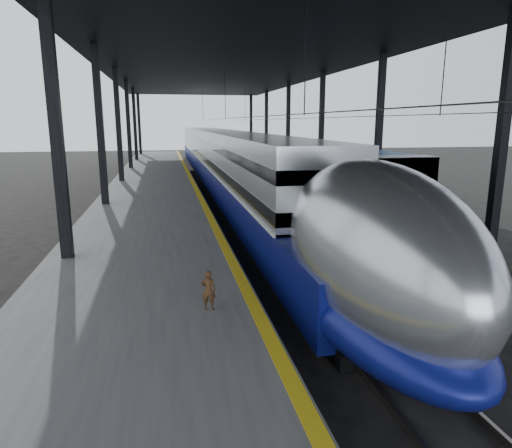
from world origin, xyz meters
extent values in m
plane|color=black|center=(0.00, 0.00, 0.00)|extent=(160.00, 160.00, 0.00)
cube|color=#4C4C4F|center=(-3.50, 20.00, 0.50)|extent=(6.00, 80.00, 1.00)
cube|color=gold|center=(-0.70, 20.00, 1.00)|extent=(0.30, 80.00, 0.01)
cube|color=slate|center=(1.28, 20.00, 0.08)|extent=(0.08, 80.00, 0.16)
cube|color=slate|center=(2.72, 20.00, 0.08)|extent=(0.08, 80.00, 0.16)
cube|color=slate|center=(6.28, 20.00, 0.08)|extent=(0.08, 80.00, 0.16)
cube|color=slate|center=(7.72, 20.00, 0.08)|extent=(0.08, 80.00, 0.16)
cube|color=black|center=(-5.80, 5.00, 4.50)|extent=(0.35, 0.35, 9.00)
cube|color=black|center=(9.60, 5.00, 4.50)|extent=(0.35, 0.35, 9.00)
cube|color=black|center=(-5.80, 15.00, 4.50)|extent=(0.35, 0.35, 9.00)
cube|color=black|center=(9.60, 15.00, 4.50)|extent=(0.35, 0.35, 9.00)
cube|color=black|center=(-5.80, 25.00, 4.50)|extent=(0.35, 0.35, 9.00)
cube|color=black|center=(9.60, 25.00, 4.50)|extent=(0.35, 0.35, 9.00)
cube|color=black|center=(-5.80, 35.00, 4.50)|extent=(0.35, 0.35, 9.00)
cube|color=black|center=(9.60, 35.00, 4.50)|extent=(0.35, 0.35, 9.00)
cube|color=black|center=(-5.80, 45.00, 4.50)|extent=(0.35, 0.35, 9.00)
cube|color=black|center=(9.60, 45.00, 4.50)|extent=(0.35, 0.35, 9.00)
cube|color=black|center=(-5.80, 55.00, 4.50)|extent=(0.35, 0.35, 9.00)
cube|color=black|center=(9.60, 55.00, 4.50)|extent=(0.35, 0.35, 9.00)
cube|color=black|center=(1.90, 20.00, 9.25)|extent=(18.00, 75.00, 0.45)
cylinder|color=slate|center=(2.00, 20.00, 5.50)|extent=(0.03, 74.00, 0.03)
cylinder|color=slate|center=(7.00, 20.00, 5.50)|extent=(0.03, 74.00, 0.03)
cube|color=silver|center=(2.00, 31.05, 2.44)|extent=(3.08, 57.00, 4.24)
cube|color=navy|center=(2.00, 29.55, 1.11)|extent=(3.16, 62.00, 1.64)
cube|color=silver|center=(2.00, 31.05, 1.96)|extent=(3.18, 57.00, 0.11)
cube|color=black|center=(2.00, 31.05, 3.66)|extent=(3.12, 57.00, 0.45)
cube|color=black|center=(2.00, 31.05, 2.44)|extent=(3.12, 57.00, 0.45)
ellipsoid|color=silver|center=(2.00, -0.45, 2.28)|extent=(3.08, 8.40, 4.24)
ellipsoid|color=navy|center=(2.00, -0.45, 1.06)|extent=(3.16, 8.40, 1.80)
ellipsoid|color=black|center=(2.00, -3.05, 3.13)|extent=(1.59, 2.20, 0.95)
cube|color=black|center=(2.00, -0.45, 0.20)|extent=(2.33, 2.60, 0.40)
cube|color=black|center=(2.00, 21.55, 0.20)|extent=(2.33, 2.60, 0.40)
cube|color=navy|center=(7.00, 15.91, 1.97)|extent=(2.75, 18.00, 3.73)
cube|color=#979A9F|center=(7.00, 7.51, 1.97)|extent=(2.80, 1.20, 3.78)
cube|color=black|center=(7.00, 6.89, 2.80)|extent=(1.67, 0.06, 0.84)
cube|color=#AF1B0D|center=(7.00, 6.89, 1.52)|extent=(1.18, 0.06, 0.54)
cube|color=#979A9F|center=(7.00, 34.91, 1.97)|extent=(2.75, 18.00, 3.73)
cube|color=#979A9F|center=(7.00, 53.91, 1.97)|extent=(2.75, 18.00, 3.73)
cube|color=black|center=(7.00, 9.91, 0.18)|extent=(2.16, 2.40, 0.36)
cube|color=black|center=(7.00, 31.91, 0.18)|extent=(2.16, 2.40, 0.36)
imported|color=#472C17|center=(-1.76, -0.09, 1.47)|extent=(0.39, 0.32, 0.94)
camera|label=1|loc=(-2.62, -9.96, 5.22)|focal=32.00mm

